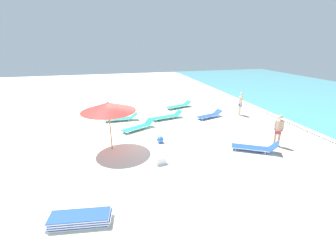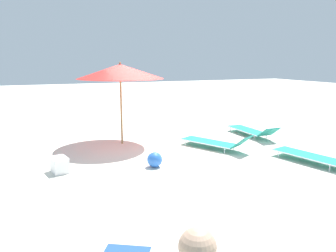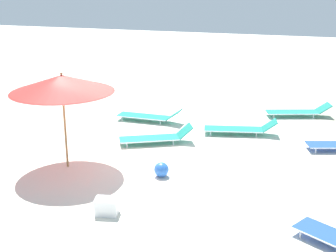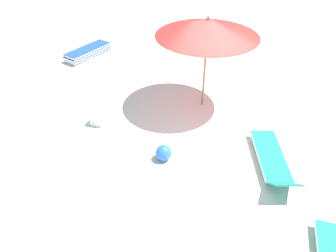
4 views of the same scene
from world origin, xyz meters
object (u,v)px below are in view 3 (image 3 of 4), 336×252
sun_lounger_beside_umbrella (240,128)px  beach_ball (161,170)px  sun_lounger_under_umbrella (157,137)px  sun_lounger_mid_beach_solo (149,116)px  sun_lounger_near_water_left (298,111)px  cooler_box (107,206)px  beach_umbrella (62,84)px

sun_lounger_beside_umbrella → beach_ball: (3.94, -1.40, -0.01)m
sun_lounger_under_umbrella → sun_lounger_mid_beach_solo: size_ratio=0.98×
sun_lounger_under_umbrella → beach_ball: bearing=-5.3°
sun_lounger_under_umbrella → sun_lounger_beside_umbrella: (-1.63, 2.32, -0.00)m
sun_lounger_under_umbrella → sun_lounger_near_water_left: size_ratio=0.95×
cooler_box → sun_lounger_under_umbrella: bearing=83.3°
sun_lounger_near_water_left → beach_umbrella: bearing=-58.9°
beach_umbrella → cooler_box: size_ratio=4.81×
sun_lounger_under_umbrella → cooler_box: sun_lounger_under_umbrella is taller
sun_lounger_under_umbrella → cooler_box: (4.55, 0.42, -0.02)m
cooler_box → sun_lounger_beside_umbrella: bearing=61.0°
sun_lounger_mid_beach_solo → cooler_box: sun_lounger_mid_beach_solo is taller
sun_lounger_mid_beach_solo → beach_ball: sun_lounger_mid_beach_solo is taller
beach_umbrella → sun_lounger_beside_umbrella: 6.11m
beach_umbrella → beach_ball: size_ratio=7.01×
beach_ball → cooler_box: size_ratio=0.69×
beach_umbrella → sun_lounger_under_umbrella: size_ratio=1.19×
beach_umbrella → cooler_box: bearing=45.4°
beach_umbrella → cooler_box: beach_umbrella is taller
sun_lounger_mid_beach_solo → beach_umbrella: bearing=-9.0°
sun_lounger_near_water_left → cooler_box: size_ratio=4.23×
sun_lounger_near_water_left → cooler_box: (8.81, -3.60, -0.02)m
cooler_box → sun_lounger_near_water_left: bearing=55.8°
sun_lounger_under_umbrella → sun_lounger_mid_beach_solo: 2.27m
sun_lounger_near_water_left → sun_lounger_mid_beach_solo: bearing=-84.5°
sun_lounger_near_water_left → sun_lounger_mid_beach_solo: size_ratio=1.03×
beach_umbrella → sun_lounger_mid_beach_solo: 5.02m
sun_lounger_near_water_left → sun_lounger_mid_beach_solo: 5.45m
beach_umbrella → sun_lounger_mid_beach_solo: bearing=170.6°
sun_lounger_beside_umbrella → cooler_box: 6.47m
beach_umbrella → sun_lounger_under_umbrella: bearing=145.1°
sun_lounger_near_water_left → beach_ball: bearing=-43.7°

